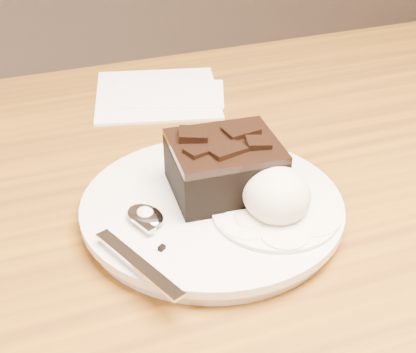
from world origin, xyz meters
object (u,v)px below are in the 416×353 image
object	(u,v)px
brownie	(224,170)
ice_cream_scoop	(277,195)
spoon	(145,217)
napkin	(157,93)
plate	(212,210)

from	to	relation	value
brownie	ice_cream_scoop	bearing A→B (deg)	-62.03
brownie	spoon	distance (m)	0.09
ice_cream_scoop	napkin	distance (m)	0.31
ice_cream_scoop	spoon	distance (m)	0.11
ice_cream_scoop	napkin	size ratio (longest dim) A/B	0.40
spoon	napkin	size ratio (longest dim) A/B	1.01
napkin	spoon	bearing A→B (deg)	-108.68
ice_cream_scoop	napkin	bearing A→B (deg)	92.64
spoon	napkin	world-z (taller)	spoon
plate	brownie	world-z (taller)	brownie
brownie	plate	bearing A→B (deg)	-141.51
plate	ice_cream_scoop	xyz separation A→B (m)	(0.04, -0.04, 0.03)
plate	brownie	distance (m)	0.04
ice_cream_scoop	spoon	size ratio (longest dim) A/B	0.40
brownie	ice_cream_scoop	xyz separation A→B (m)	(0.03, -0.05, -0.00)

